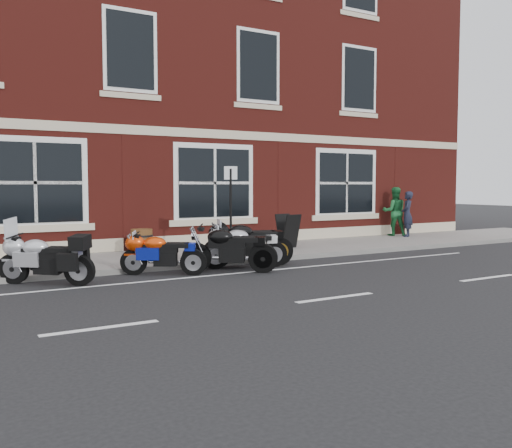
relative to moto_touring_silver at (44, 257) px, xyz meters
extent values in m
plane|color=black|center=(4.00, -0.90, -0.53)|extent=(80.00, 80.00, 0.00)
cube|color=slate|center=(4.00, 2.10, -0.47)|extent=(30.00, 3.00, 0.12)
cube|color=slate|center=(4.00, 0.52, -0.47)|extent=(30.00, 0.16, 0.12)
cube|color=maroon|center=(4.00, 9.60, 5.47)|extent=(24.00, 12.00, 12.00)
cylinder|color=black|center=(-0.47, 0.40, -0.22)|extent=(0.54, 0.48, 0.60)
cylinder|color=black|center=(0.57, -0.48, -0.22)|extent=(0.54, 0.48, 0.60)
cube|color=black|center=(0.01, -0.01, 0.09)|extent=(0.72, 0.66, 0.21)
ellipsoid|color=#B3B4B8|center=(-0.10, 0.08, 0.21)|extent=(0.62, 0.60, 0.30)
cube|color=black|center=(0.30, -0.25, 0.17)|extent=(0.55, 0.52, 0.09)
cube|color=silver|center=(-0.46, 0.39, 0.55)|extent=(0.28, 0.33, 0.42)
cylinder|color=black|center=(1.88, 0.25, -0.24)|extent=(0.54, 0.40, 0.56)
cylinder|color=black|center=(2.95, -0.43, -0.24)|extent=(0.54, 0.40, 0.56)
cube|color=black|center=(2.38, -0.07, 0.06)|extent=(0.71, 0.56, 0.19)
ellipsoid|color=#C73608|center=(2.26, 0.00, 0.16)|extent=(0.59, 0.53, 0.28)
cube|color=black|center=(2.67, -0.26, 0.13)|extent=(0.53, 0.45, 0.09)
cylinder|color=black|center=(3.85, 0.27, -0.19)|extent=(0.69, 0.29, 0.67)
cylinder|color=black|center=(5.34, -0.08, -0.19)|extent=(0.69, 0.29, 0.67)
cube|color=black|center=(4.55, 0.11, 0.17)|extent=(0.88, 0.44, 0.23)
ellipsoid|color=black|center=(4.39, 0.14, 0.30)|extent=(0.66, 0.51, 0.34)
cube|color=black|center=(4.96, 0.01, 0.26)|extent=(0.63, 0.40, 0.11)
cylinder|color=black|center=(3.75, 0.14, -0.22)|extent=(0.62, 0.30, 0.61)
cylinder|color=black|center=(5.07, -0.28, -0.22)|extent=(0.62, 0.30, 0.61)
cube|color=black|center=(4.36, -0.06, 0.10)|extent=(0.80, 0.45, 0.21)
ellipsoid|color=#A1A1A5|center=(4.23, -0.02, 0.22)|extent=(0.61, 0.49, 0.30)
cube|color=black|center=(4.73, -0.18, 0.18)|extent=(0.57, 0.40, 0.10)
cylinder|color=black|center=(3.20, -0.07, -0.20)|extent=(0.60, 0.48, 0.65)
cylinder|color=black|center=(4.39, -0.92, -0.20)|extent=(0.60, 0.48, 0.65)
cube|color=black|center=(3.76, -0.46, 0.14)|extent=(0.80, 0.67, 0.22)
ellipsoid|color=black|center=(3.63, -0.37, 0.26)|extent=(0.67, 0.62, 0.32)
cube|color=black|center=(4.08, -0.70, 0.22)|extent=(0.60, 0.54, 0.10)
imported|color=black|center=(12.49, 2.74, 0.38)|extent=(0.68, 0.66, 1.57)
imported|color=#1C6431|center=(12.37, 3.22, 0.45)|extent=(1.04, 0.98, 1.71)
cylinder|color=#4A2713|center=(2.93, 2.72, -0.08)|extent=(0.56, 0.56, 0.65)
cylinder|color=black|center=(2.93, 2.72, -0.24)|extent=(0.58, 0.58, 0.05)
cylinder|color=black|center=(2.93, 2.72, 0.08)|extent=(0.58, 0.58, 0.05)
cylinder|color=black|center=(4.44, 0.65, 0.69)|extent=(0.06, 0.06, 2.18)
cube|color=silver|center=(4.44, 0.65, 1.68)|extent=(0.31, 0.12, 0.32)
camera|label=1|loc=(-2.09, -11.43, 1.41)|focal=40.00mm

